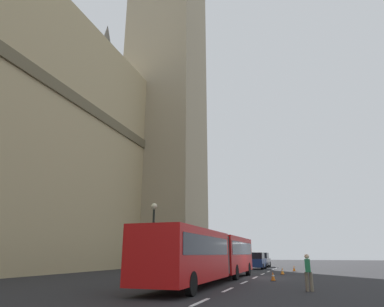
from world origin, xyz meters
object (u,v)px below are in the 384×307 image
(clock_tower, at_px, (168,26))
(traffic_cone_middle, at_px, (282,271))
(sedan_lead, at_px, (257,261))
(traffic_cone_east, at_px, (294,268))
(traffic_cone_west, at_px, (273,276))
(sedan_trailing, at_px, (262,260))
(pedestrian_near_cones, at_px, (308,271))
(street_lamp, at_px, (153,234))
(articulated_bus, at_px, (211,253))

(clock_tower, bearing_deg, traffic_cone_middle, -129.95)
(sedan_lead, height_order, traffic_cone_east, sedan_lead)
(clock_tower, bearing_deg, traffic_cone_east, -115.44)
(traffic_cone_west, bearing_deg, sedan_trailing, 8.68)
(traffic_cone_middle, relative_size, pedestrian_near_cones, 0.34)
(sedan_lead, xyz_separation_m, sedan_trailing, (6.13, 0.13, 0.00))
(traffic_cone_east, distance_m, street_lamp, 17.50)
(sedan_trailing, xyz_separation_m, street_lamp, (-25.01, 4.49, 2.14))
(traffic_cone_middle, height_order, street_lamp, street_lamp)
(sedan_trailing, distance_m, traffic_cone_east, 11.17)
(articulated_bus, height_order, sedan_trailing, articulated_bus)
(articulated_bus, xyz_separation_m, traffic_cone_east, (15.66, -4.43, -1.46))
(sedan_trailing, height_order, traffic_cone_middle, sedan_trailing)
(sedan_lead, bearing_deg, sedan_trailing, 1.23)
(clock_tower, height_order, street_lamp, clock_tower)
(traffic_cone_west, xyz_separation_m, street_lamp, (-1.40, 8.10, 2.77))
(sedan_lead, height_order, street_lamp, street_lamp)
(articulated_bus, distance_m, pedestrian_near_cones, 6.93)
(traffic_cone_west, bearing_deg, clock_tower, 38.43)
(clock_tower, distance_m, traffic_cone_middle, 46.53)
(clock_tower, xyz_separation_m, pedestrian_near_cones, (-28.07, -19.82, -39.79))
(traffic_cone_east, relative_size, pedestrian_near_cones, 0.34)
(articulated_bus, relative_size, pedestrian_near_cones, 10.55)
(street_lamp, bearing_deg, traffic_cone_west, -80.21)
(traffic_cone_west, height_order, traffic_cone_east, same)
(traffic_cone_east, xyz_separation_m, pedestrian_near_cones, (-19.31, -1.40, 0.63))
(traffic_cone_east, bearing_deg, traffic_cone_middle, 172.92)
(sedan_trailing, relative_size, traffic_cone_west, 7.59)
(clock_tower, height_order, sedan_lead, clock_tower)
(sedan_trailing, xyz_separation_m, pedestrian_near_cones, (-29.53, -5.85, -0.00))
(sedan_lead, xyz_separation_m, pedestrian_near_cones, (-23.39, -5.72, -0.00))
(traffic_cone_middle, height_order, traffic_cone_east, same)
(sedan_lead, xyz_separation_m, traffic_cone_west, (-17.48, -3.48, -0.63))
(traffic_cone_east, xyz_separation_m, street_lamp, (-14.79, 8.94, 2.77))
(traffic_cone_east, relative_size, street_lamp, 0.11)
(street_lamp, relative_size, pedestrian_near_cones, 3.12)
(traffic_cone_west, relative_size, street_lamp, 0.11)
(clock_tower, relative_size, street_lamp, 14.74)
(sedan_lead, bearing_deg, traffic_cone_west, -168.76)
(traffic_cone_middle, bearing_deg, clock_tower, 50.05)
(articulated_bus, xyz_separation_m, traffic_cone_middle, (9.63, -3.68, -1.46))
(sedan_lead, xyz_separation_m, traffic_cone_middle, (-10.13, -3.57, -0.63))
(traffic_cone_west, relative_size, traffic_cone_middle, 1.00)
(traffic_cone_west, bearing_deg, traffic_cone_east, -3.60)
(clock_tower, relative_size, pedestrian_near_cones, 45.95)
(sedan_lead, relative_size, pedestrian_near_cones, 2.60)
(clock_tower, height_order, articulated_bus, clock_tower)
(traffic_cone_middle, relative_size, traffic_cone_east, 1.00)
(clock_tower, distance_m, sedan_lead, 42.47)
(street_lamp, bearing_deg, traffic_cone_east, -31.15)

